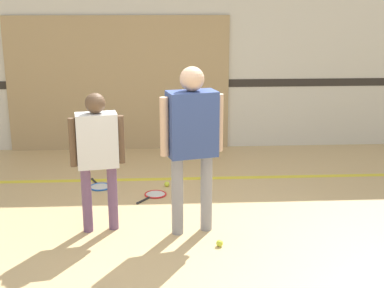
% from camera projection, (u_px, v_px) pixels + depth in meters
% --- Properties ---
extents(ground_plane, '(16.00, 16.00, 0.00)m').
position_uv_depth(ground_plane, '(184.00, 242.00, 5.25)').
color(ground_plane, tan).
extents(wall_back, '(16.00, 0.07, 3.20)m').
position_uv_depth(wall_back, '(174.00, 46.00, 8.14)').
color(wall_back, silver).
rests_on(wall_back, ground_plane).
extents(wall_panel, '(3.38, 0.05, 2.06)m').
position_uv_depth(wall_panel, '(119.00, 84.00, 8.19)').
color(wall_panel, tan).
rests_on(wall_panel, ground_plane).
extents(floor_stripe, '(14.40, 0.10, 0.01)m').
position_uv_depth(floor_stripe, '(178.00, 179.00, 7.06)').
color(floor_stripe, yellow).
rests_on(floor_stripe, ground_plane).
extents(person_instructor, '(0.62, 0.37, 1.69)m').
position_uv_depth(person_instructor, '(192.00, 133.00, 5.21)').
color(person_instructor, gray).
rests_on(person_instructor, ground_plane).
extents(person_student_left, '(0.54, 0.29, 1.43)m').
position_uv_depth(person_student_left, '(97.00, 147.00, 5.29)').
color(person_student_left, '#6B4C70').
rests_on(person_student_left, ground_plane).
extents(racket_spare_on_floor, '(0.41, 0.49, 0.03)m').
position_uv_depth(racket_spare_on_floor, '(154.00, 195.00, 6.46)').
color(racket_spare_on_floor, red).
rests_on(racket_spare_on_floor, ground_plane).
extents(racket_second_spare, '(0.38, 0.51, 0.03)m').
position_uv_depth(racket_second_spare, '(100.00, 186.00, 6.75)').
color(racket_second_spare, blue).
rests_on(racket_second_spare, ground_plane).
extents(tennis_ball_near_instructor, '(0.07, 0.07, 0.07)m').
position_uv_depth(tennis_ball_near_instructor, '(220.00, 243.00, 5.14)').
color(tennis_ball_near_instructor, '#CCE038').
rests_on(tennis_ball_near_instructor, ground_plane).
extents(tennis_ball_by_spare_racket, '(0.07, 0.07, 0.07)m').
position_uv_depth(tennis_ball_by_spare_racket, '(167.00, 184.00, 6.77)').
color(tennis_ball_by_spare_racket, '#CCE038').
rests_on(tennis_ball_by_spare_racket, ground_plane).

